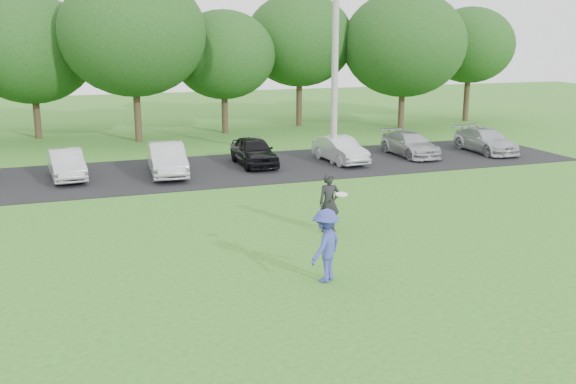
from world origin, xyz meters
name	(u,v)px	position (x,y,z in m)	size (l,w,h in m)	color
ground	(339,282)	(0.00, 0.00, 0.00)	(100.00, 100.00, 0.00)	#277220
parking_lot	(212,170)	(0.00, 13.00, 0.01)	(32.00, 6.50, 0.03)	black
utility_pole	(335,50)	(5.29, 12.70, 4.85)	(0.28, 0.28, 9.70)	gray
frisbee_player	(326,245)	(-0.25, 0.21, 0.85)	(1.24, 1.19, 2.05)	#363F9A
camera_bystander	(329,203)	(1.29, 3.64, 0.85)	(0.67, 0.49, 1.69)	black
parked_cars	(200,157)	(-0.49, 12.98, 0.61)	(28.12, 4.47, 1.25)	#53545A
tree_row	(198,45)	(1.51, 22.76, 4.91)	(42.39, 9.85, 8.64)	#38281C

